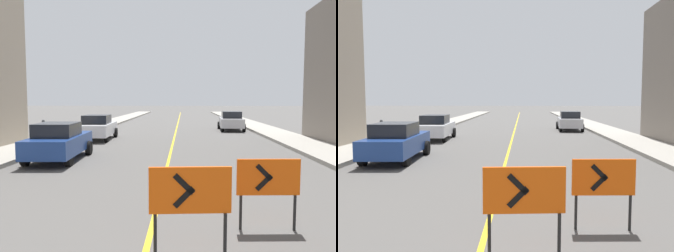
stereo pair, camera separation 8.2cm
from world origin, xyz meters
The scene contains 9 objects.
lane_stripe centered at (0.00, 37.31, 0.00)m, with size 0.12×74.62×0.01m.
sidewalk_left centered at (-7.36, 37.31, 0.09)m, with size 2.56×74.62×0.18m.
sidewalk_right centered at (7.36, 37.31, 0.09)m, with size 2.56×74.62×0.18m.
arrow_barricade_primary centered at (0.73, 13.25, 1.08)m, with size 1.29×0.17×1.51m.
arrow_barricade_secondary centered at (2.27, 14.57, 1.00)m, with size 1.23×0.13×1.40m.
parked_car_curb_near centered at (-4.61, 21.71, 0.80)m, with size 2.04×4.40×1.59m.
parked_car_curb_mid centered at (-4.87, 28.89, 0.80)m, with size 2.02×4.39×1.59m.
parked_car_curb_far centered at (4.58, 35.74, 0.80)m, with size 2.05×4.40×1.59m.
parking_meter_near_curb centered at (-6.43, 24.33, 1.15)m, with size 0.12×0.11×1.39m.
Camera 1 is at (0.63, 8.25, 2.54)m, focal length 35.00 mm.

